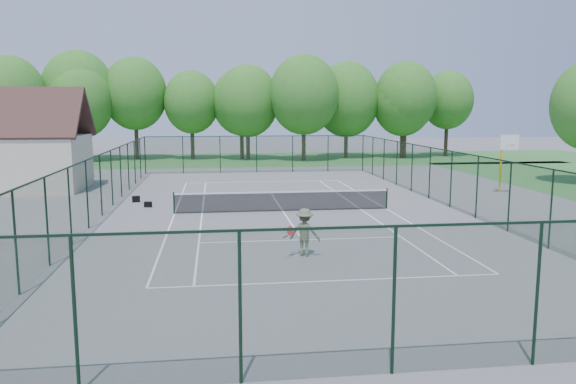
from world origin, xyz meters
name	(u,v)px	position (x,y,z in m)	size (l,w,h in m)	color
ground	(283,211)	(0.00, 0.00, 0.00)	(140.00, 140.00, 0.00)	slate
grass_far	(248,159)	(0.00, 30.00, 0.01)	(80.00, 16.00, 0.01)	#3C7D37
court_lines	(283,211)	(0.00, 0.00, 0.00)	(11.05, 23.85, 0.01)	white
tennis_net	(283,200)	(0.00, 0.00, 0.58)	(11.08, 0.08, 1.10)	black
fence_enclosure	(283,181)	(0.00, 0.00, 1.56)	(18.05, 36.05, 3.02)	#1C3B22
utility_building	(18,142)	(-16.00, 10.00, 3.12)	(8.60, 6.27, 6.63)	beige
tree_line_far	(248,101)	(0.00, 30.00, 5.99)	(39.40, 6.40, 9.70)	#453021
basketball_goal	(506,152)	(14.45, 4.49, 2.57)	(1.20, 1.43, 3.65)	#D2B303
sports_bag_a	(136,199)	(-7.89, 3.93, 0.17)	(0.43, 0.26, 0.34)	black
sports_bag_b	(148,204)	(-7.03, 2.16, 0.15)	(0.38, 0.23, 0.30)	black
tennis_player	(305,232)	(-0.29, -8.84, 0.86)	(2.16, 1.02, 1.72)	#565D42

